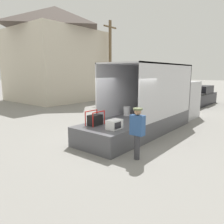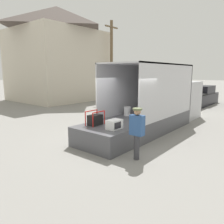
# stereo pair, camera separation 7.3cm
# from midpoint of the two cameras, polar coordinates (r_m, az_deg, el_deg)

# --- Properties ---
(ground_plane) EXTENTS (160.00, 160.00, 0.00)m
(ground_plane) POSITION_cam_midpoint_polar(r_m,az_deg,el_deg) (8.75, 0.70, -7.81)
(ground_plane) COLOR gray
(box_truck) EXTENTS (7.29, 2.13, 3.11)m
(box_truck) POSITION_cam_midpoint_polar(r_m,az_deg,el_deg) (12.12, 13.35, 1.56)
(box_truck) COLOR #B2B2B7
(box_truck) RESTS_ON ground
(tailgate_deck) EXTENTS (1.55, 2.03, 0.75)m
(tailgate_deck) POSITION_cam_midpoint_polar(r_m,az_deg,el_deg) (8.07, -2.72, -6.61)
(tailgate_deck) COLOR #4C4C51
(tailgate_deck) RESTS_ON ground
(microwave) EXTENTS (0.55, 0.39, 0.33)m
(microwave) POSITION_cam_midpoint_polar(r_m,az_deg,el_deg) (7.70, 0.37, -3.25)
(microwave) COLOR white
(microwave) RESTS_ON tailgate_deck
(portable_generator) EXTENTS (0.67, 0.42, 0.55)m
(portable_generator) POSITION_cam_midpoint_polar(r_m,az_deg,el_deg) (8.31, -4.63, -2.00)
(portable_generator) COLOR black
(portable_generator) RESTS_ON tailgate_deck
(worker_person) EXTENTS (0.30, 0.44, 1.64)m
(worker_person) POSITION_cam_midpoint_polar(r_m,az_deg,el_deg) (6.83, 6.34, -4.31)
(worker_person) COLOR #38383D
(worker_person) RESTS_ON ground
(pickup_truck_black) EXTENTS (5.41, 1.86, 1.61)m
(pickup_truck_black) POSITION_cam_midpoint_polar(r_m,az_deg,el_deg) (20.05, 21.25, 3.68)
(pickup_truck_black) COLOR black
(pickup_truck_black) RESTS_ON ground
(house_backdrop) EXTENTS (8.42, 7.81, 9.06)m
(house_backdrop) POSITION_cam_midpoint_polar(r_m,az_deg,el_deg) (23.27, -14.31, 14.61)
(house_backdrop) COLOR beige
(house_backdrop) RESTS_ON ground
(utility_pole) EXTENTS (1.80, 0.28, 7.66)m
(utility_pole) POSITION_cam_midpoint_polar(r_m,az_deg,el_deg) (22.18, -0.58, 13.51)
(utility_pole) COLOR brown
(utility_pole) RESTS_ON ground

